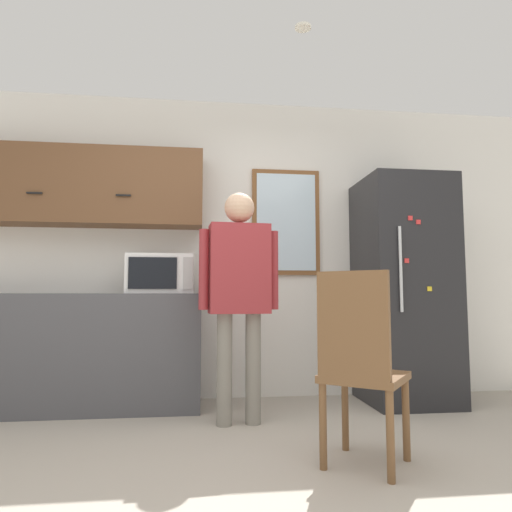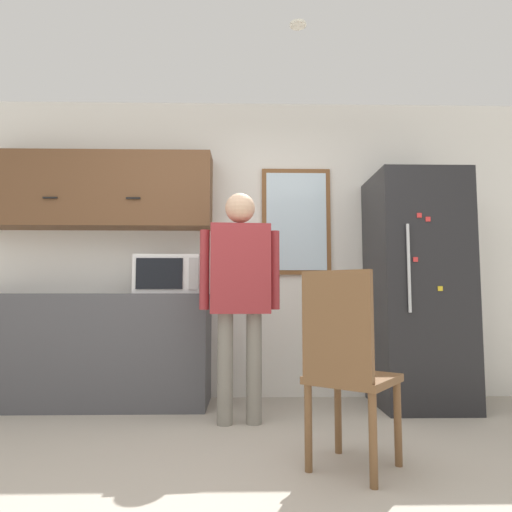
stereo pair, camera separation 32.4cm
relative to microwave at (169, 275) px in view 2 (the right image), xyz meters
The scene contains 10 objects.
ground_plane 2.09m from the microwave, 72.48° to the right, with size 16.00×16.00×0.00m, color #B2A899.
back_wall 0.69m from the microwave, 32.20° to the left, with size 6.00×0.06×2.70m.
counter 0.91m from the microwave, behind, with size 1.99×0.58×0.92m.
upper_cabinets 1.01m from the microwave, 166.80° to the left, with size 1.99×0.33×0.66m.
microwave is the anchor object (origin of this frame).
person 0.81m from the microwave, 42.24° to the right, with size 0.58×0.25×1.65m.
refrigerator 2.07m from the microwave, ahead, with size 0.71×0.74×1.91m.
chair 1.93m from the microwave, 51.49° to the right, with size 0.57×0.57×1.02m.
window 1.25m from the microwave, 15.08° to the left, with size 0.63×0.05×0.98m.
ceiling_light 2.12m from the microwave, 44.89° to the right, with size 0.11×0.11×0.01m.
Camera 2 is at (0.10, -2.12, 0.89)m, focal length 32.00 mm.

